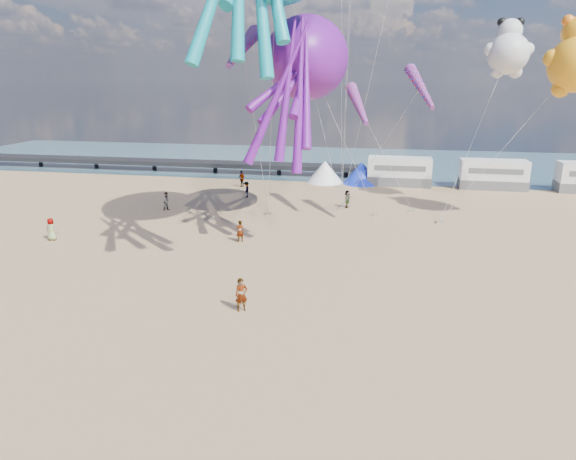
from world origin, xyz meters
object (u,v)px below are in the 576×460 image
at_px(tent_blue, 361,173).
at_px(sandbag_c, 440,222).
at_px(kite_octopus_purple, 307,58).
at_px(tent_white, 325,172).
at_px(windsock_left, 243,48).
at_px(beachgoer_0, 51,229).
at_px(beachgoer_3, 242,179).
at_px(beachgoer_1, 167,201).
at_px(beachgoer_5, 240,231).
at_px(motorhome_0, 399,171).
at_px(sandbag_d, 412,210).
at_px(sandbag_e, 341,208).
at_px(sandbag_a, 269,213).
at_px(sandbag_b, 376,214).
at_px(beachgoer_4, 347,199).
at_px(windsock_mid, 358,105).
at_px(standing_person, 241,295).
at_px(motorhome_1, 493,174).
at_px(windsock_right, 421,87).
at_px(kite_panda, 508,54).
at_px(beachgoer_2, 247,190).

xyz_separation_m(tent_blue, sandbag_c, (7.04, -14.79, -1.09)).
distance_m(sandbag_c, kite_octopus_purple, 16.29).
height_order(tent_white, windsock_left, windsock_left).
xyz_separation_m(beachgoer_0, beachgoer_3, (7.99, 20.71, 0.04)).
bearing_deg(tent_white, beachgoer_1, -128.35).
height_order(tent_white, beachgoer_5, tent_white).
bearing_deg(motorhome_0, tent_white, 180.00).
distance_m(motorhome_0, sandbag_d, 11.59).
bearing_deg(motorhome_0, sandbag_e, -112.86).
bearing_deg(motorhome_0, beachgoer_5, -116.33).
xyz_separation_m(sandbag_a, sandbag_b, (8.91, 1.39, 0.00)).
bearing_deg(kite_octopus_purple, beachgoer_1, -161.87).
distance_m(tent_blue, beachgoer_4, 11.11).
height_order(beachgoer_4, windsock_mid, windsock_mid).
relative_size(beachgoer_3, sandbag_a, 3.40).
xyz_separation_m(tent_white, standing_person, (0.02, -33.30, -0.35)).
xyz_separation_m(motorhome_0, motorhome_1, (9.50, 0.00, 0.00)).
distance_m(motorhome_1, beachgoer_1, 33.03).
distance_m(tent_white, sandbag_a, 15.20).
distance_m(tent_blue, beachgoer_5, 23.67).
relative_size(windsock_left, windsock_mid, 1.26).
relative_size(beachgoer_1, sandbag_d, 3.19).
relative_size(sandbag_c, windsock_right, 0.09).
relative_size(motorhome_1, kite_octopus_purple, 0.52).
bearing_deg(kite_panda, beachgoer_2, 166.64).
bearing_deg(sandbag_a, beachgoer_1, -178.99).
bearing_deg(windsock_left, sandbag_d, 33.19).
height_order(tent_blue, sandbag_b, tent_blue).
bearing_deg(tent_white, windsock_mid, -73.70).
xyz_separation_m(beachgoer_4, windsock_mid, (0.85, -3.42, 8.27)).
xyz_separation_m(beachgoer_0, beachgoer_4, (19.72, 13.65, -0.03)).
relative_size(beachgoer_3, windsock_left, 0.23).
bearing_deg(tent_white, beachgoer_2, -126.10).
bearing_deg(kite_octopus_purple, standing_person, -67.56).
bearing_deg(motorhome_1, beachgoer_5, -132.49).
bearing_deg(beachgoer_4, beachgoer_5, 157.63).
height_order(beachgoer_4, windsock_right, windsock_right).
relative_size(motorhome_0, beachgoer_4, 4.25).
height_order(tent_blue, standing_person, tent_blue).
bearing_deg(beachgoer_5, sandbag_b, -173.88).
distance_m(standing_person, windsock_right, 20.83).
bearing_deg(kite_octopus_purple, sandbag_b, 51.09).
bearing_deg(beachgoer_0, beachgoer_3, -121.93).
relative_size(sandbag_c, sandbag_e, 1.00).
distance_m(motorhome_0, beachgoer_2, 16.99).
distance_m(motorhome_1, sandbag_d, 14.34).
bearing_deg(kite_octopus_purple, sandbag_e, 84.46).
height_order(beachgoer_4, sandbag_b, beachgoer_4).
height_order(beachgoer_1, windsock_mid, windsock_mid).
xyz_separation_m(beachgoer_2, windsock_left, (3.01, -10.80, 12.26)).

